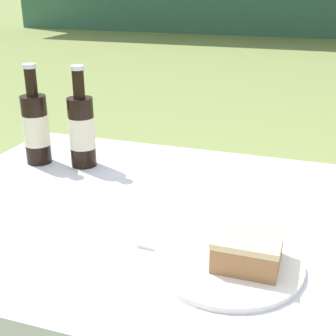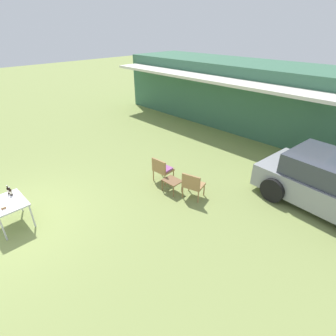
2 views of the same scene
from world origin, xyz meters
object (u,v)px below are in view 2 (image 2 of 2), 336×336
Objects in this scene: cola_bottle_far at (8,190)px; wicker_chair_plain at (193,184)px; parked_car at (334,185)px; cola_bottle_near at (11,192)px; patio_table at (8,204)px; garden_side_table at (172,182)px; cake_on_plate at (3,207)px; wicker_chair_cushioned at (162,168)px.

wicker_chair_plain is at bearing 54.83° from cola_bottle_far.
parked_car is 16.82× the size of cola_bottle_near.
patio_table is at bearing -124.51° from parked_car.
wicker_chair_plain reaches higher than patio_table.
wicker_chair_plain reaches higher than garden_side_table.
wicker_chair_plain is 1.57× the size of garden_side_table.
cake_on_plate is at bearing -36.53° from patio_table.
cake_on_plate is 0.64m from cola_bottle_far.
cola_bottle_far is at bearing 156.92° from patio_table.
wicker_chair_plain is 4.76m from cola_bottle_near.
cola_bottle_near is (-2.01, -3.75, 0.45)m from garden_side_table.
garden_side_table is (0.64, -0.20, -0.13)m from wicker_chair_cushioned.
cake_on_plate reaches higher than garden_side_table.
cake_on_plate is at bearing -28.28° from cola_bottle_far.
wicker_chair_cushioned reaches higher than cake_on_plate.
wicker_chair_plain reaches higher than cake_on_plate.
parked_car is 17.03× the size of cake_on_plate.
cola_bottle_near is at bearing 144.34° from cake_on_plate.
cake_on_plate is (-1.57, -4.07, 0.38)m from garden_side_table.
wicker_chair_cushioned is 1.29m from wicker_chair_plain.
parked_car is 8.54m from cola_bottle_far.
cola_bottle_far is (-2.13, -3.77, 0.45)m from garden_side_table.
cola_bottle_far is at bearing 65.50° from wicker_chair_cushioned.
garden_side_table is at bearing 61.79° from cola_bottle_near.
cola_bottle_far is (-2.78, -3.95, 0.32)m from wicker_chair_plain.
cola_bottle_near reaches higher than garden_side_table.
patio_table is 0.42m from cola_bottle_far.
patio_table is (-1.77, -3.92, 0.29)m from garden_side_table.
cola_bottle_near is at bearing 145.06° from patio_table.
patio_table is 0.26m from cake_on_plate.
wicker_chair_plain is 0.85× the size of patio_table.
cola_bottle_far is (-0.12, -0.02, 0.00)m from cola_bottle_near.
parked_car is 4.43m from garden_side_table.
garden_side_table is 4.28m from cola_bottle_near.
cola_bottle_far is (-0.56, 0.30, 0.07)m from cake_on_plate.
garden_side_table is 2.16× the size of cola_bottle_far.
cola_bottle_near is at bearing -118.21° from garden_side_table.
parked_car is 4.86m from wicker_chair_cushioned.
parked_car is at bearing 35.48° from garden_side_table.
wicker_chair_plain is (-2.94, -2.39, -0.22)m from parked_car.
patio_table is (-5.37, -6.49, -0.06)m from parked_car.
wicker_chair_plain is at bearing 175.31° from wicker_chair_cushioned.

